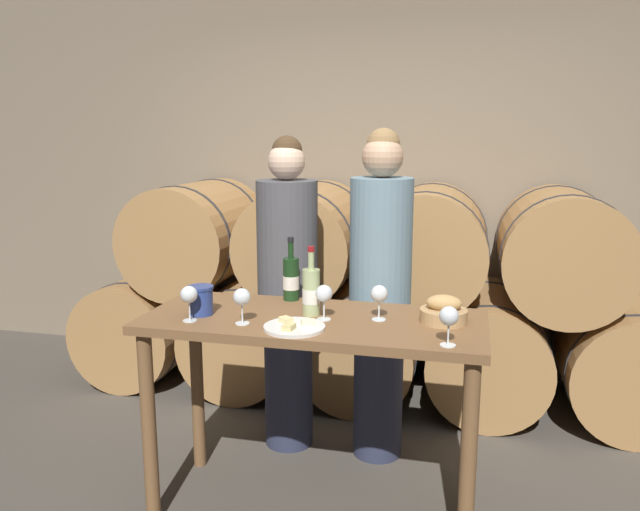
% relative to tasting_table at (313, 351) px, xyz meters
% --- Properties ---
extents(ground_plane, '(10.00, 10.00, 0.00)m').
position_rel_tasting_table_xyz_m(ground_plane, '(0.00, 0.00, -0.77)').
color(ground_plane, '#4C473F').
extents(stone_wall_back, '(10.00, 0.12, 3.20)m').
position_rel_tasting_table_xyz_m(stone_wall_back, '(0.00, 1.99, 0.83)').
color(stone_wall_back, '#7F705B').
rests_on(stone_wall_back, ground_plane).
extents(barrel_stack, '(3.88, 0.95, 1.39)m').
position_rel_tasting_table_xyz_m(barrel_stack, '(-0.00, 1.39, -0.12)').
color(barrel_stack, '#A87A47').
rests_on(barrel_stack, ground_plane).
extents(tasting_table, '(1.48, 0.61, 0.92)m').
position_rel_tasting_table_xyz_m(tasting_table, '(0.00, 0.00, 0.00)').
color(tasting_table, brown).
rests_on(tasting_table, ground_plane).
extents(person_left, '(0.32, 0.32, 1.70)m').
position_rel_tasting_table_xyz_m(person_left, '(-0.29, 0.59, 0.10)').
color(person_left, '#2D334C').
rests_on(person_left, ground_plane).
extents(person_right, '(0.32, 0.32, 1.73)m').
position_rel_tasting_table_xyz_m(person_right, '(0.21, 0.59, 0.13)').
color(person_right, '#2D334C').
rests_on(person_right, ground_plane).
extents(wine_bottle_red, '(0.08, 0.08, 0.30)m').
position_rel_tasting_table_xyz_m(wine_bottle_red, '(-0.18, 0.26, 0.26)').
color(wine_bottle_red, '#193819').
rests_on(wine_bottle_red, tasting_table).
extents(wine_bottle_white, '(0.08, 0.08, 0.31)m').
position_rel_tasting_table_xyz_m(wine_bottle_white, '(-0.02, 0.04, 0.26)').
color(wine_bottle_white, '#ADBC7F').
rests_on(wine_bottle_white, tasting_table).
extents(blue_crock, '(0.12, 0.12, 0.13)m').
position_rel_tasting_table_xyz_m(blue_crock, '(-0.49, -0.07, 0.22)').
color(blue_crock, navy).
rests_on(blue_crock, tasting_table).
extents(bread_basket, '(0.20, 0.20, 0.12)m').
position_rel_tasting_table_xyz_m(bread_basket, '(0.55, 0.06, 0.20)').
color(bread_basket, tan).
rests_on(bread_basket, tasting_table).
extents(cheese_plate, '(0.25, 0.25, 0.04)m').
position_rel_tasting_table_xyz_m(cheese_plate, '(-0.03, -0.17, 0.16)').
color(cheese_plate, white).
rests_on(cheese_plate, tasting_table).
extents(wine_glass_far_left, '(0.07, 0.07, 0.15)m').
position_rel_tasting_table_xyz_m(wine_glass_far_left, '(-0.50, -0.17, 0.26)').
color(wine_glass_far_left, white).
rests_on(wine_glass_far_left, tasting_table).
extents(wine_glass_left, '(0.07, 0.07, 0.15)m').
position_rel_tasting_table_xyz_m(wine_glass_left, '(-0.27, -0.16, 0.26)').
color(wine_glass_left, white).
rests_on(wine_glass_left, tasting_table).
extents(wine_glass_center, '(0.07, 0.07, 0.15)m').
position_rel_tasting_table_xyz_m(wine_glass_center, '(0.05, -0.02, 0.26)').
color(wine_glass_center, white).
rests_on(wine_glass_center, tasting_table).
extents(wine_glass_right, '(0.07, 0.07, 0.15)m').
position_rel_tasting_table_xyz_m(wine_glass_right, '(0.28, 0.03, 0.26)').
color(wine_glass_right, white).
rests_on(wine_glass_right, tasting_table).
extents(wine_glass_far_right, '(0.07, 0.07, 0.15)m').
position_rel_tasting_table_xyz_m(wine_glass_far_right, '(0.58, -0.23, 0.26)').
color(wine_glass_far_right, white).
rests_on(wine_glass_far_right, tasting_table).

